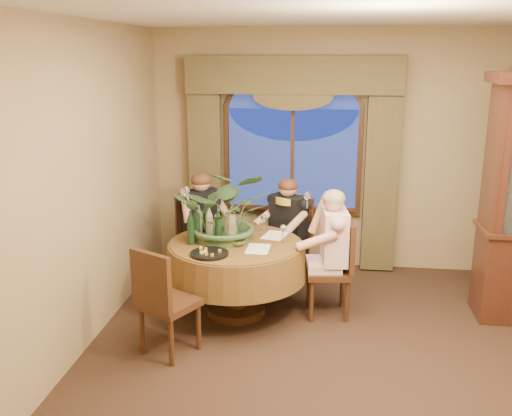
# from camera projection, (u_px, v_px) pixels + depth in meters

# --- Properties ---
(floor) EXTENTS (5.00, 5.00, 0.00)m
(floor) POSITION_uv_depth(u_px,v_px,m) (344.00, 373.00, 4.64)
(floor) COLOR black
(floor) RESTS_ON ground
(wall_back) EXTENTS (4.50, 0.00, 4.50)m
(wall_back) POSITION_uv_depth(u_px,v_px,m) (344.00, 152.00, 6.66)
(wall_back) COLOR #937953
(wall_back) RESTS_ON ground
(ceiling) EXTENTS (5.00, 5.00, 0.00)m
(ceiling) POSITION_uv_depth(u_px,v_px,m) (361.00, 10.00, 3.90)
(ceiling) COLOR white
(ceiling) RESTS_ON wall_back
(window) EXTENTS (1.62, 0.10, 1.32)m
(window) POSITION_uv_depth(u_px,v_px,m) (292.00, 160.00, 6.69)
(window) COLOR navy
(window) RESTS_ON wall_back
(arched_transom) EXTENTS (1.60, 0.06, 0.44)m
(arched_transom) POSITION_uv_depth(u_px,v_px,m) (294.00, 93.00, 6.49)
(arched_transom) COLOR navy
(arched_transom) RESTS_ON wall_back
(drapery_left) EXTENTS (0.38, 0.14, 2.32)m
(drapery_left) POSITION_uv_depth(u_px,v_px,m) (206.00, 169.00, 6.80)
(drapery_left) COLOR #473E25
(drapery_left) RESTS_ON floor
(drapery_right) EXTENTS (0.38, 0.14, 2.32)m
(drapery_right) POSITION_uv_depth(u_px,v_px,m) (381.00, 173.00, 6.55)
(drapery_right) COLOR #473E25
(drapery_right) RESTS_ON floor
(swag_valance) EXTENTS (2.45, 0.16, 0.42)m
(swag_valance) POSITION_uv_depth(u_px,v_px,m) (293.00, 75.00, 6.36)
(swag_valance) COLOR #473E25
(swag_valance) RESTS_ON wall_back
(dining_table) EXTENTS (1.39, 1.39, 0.75)m
(dining_table) POSITION_uv_depth(u_px,v_px,m) (236.00, 278.00, 5.61)
(dining_table) COLOR maroon
(dining_table) RESTS_ON floor
(chair_right) EXTENTS (0.46, 0.46, 0.96)m
(chair_right) POSITION_uv_depth(u_px,v_px,m) (328.00, 269.00, 5.57)
(chair_right) COLOR black
(chair_right) RESTS_ON floor
(chair_back_right) EXTENTS (0.57, 0.57, 0.96)m
(chair_back_right) POSITION_uv_depth(u_px,v_px,m) (287.00, 242.00, 6.34)
(chair_back_right) COLOR black
(chair_back_right) RESTS_ON floor
(chair_back) EXTENTS (0.58, 0.58, 0.96)m
(chair_back) POSITION_uv_depth(u_px,v_px,m) (200.00, 242.00, 6.37)
(chair_back) COLOR black
(chair_back) RESTS_ON floor
(chair_front_left) EXTENTS (0.57, 0.57, 0.96)m
(chair_front_left) POSITION_uv_depth(u_px,v_px,m) (169.00, 301.00, 4.85)
(chair_front_left) COLOR black
(chair_front_left) RESTS_ON floor
(person_pink) EXTENTS (0.47, 0.51, 1.28)m
(person_pink) POSITION_uv_depth(u_px,v_px,m) (334.00, 253.00, 5.54)
(person_pink) COLOR beige
(person_pink) RESTS_ON floor
(person_back) EXTENTS (0.61, 0.59, 1.26)m
(person_back) POSITION_uv_depth(u_px,v_px,m) (201.00, 228.00, 6.36)
(person_back) COLOR black
(person_back) RESTS_ON floor
(person_scarf) EXTENTS (0.58, 0.57, 1.23)m
(person_scarf) POSITION_uv_depth(u_px,v_px,m) (288.00, 232.00, 6.25)
(person_scarf) COLOR black
(person_scarf) RESTS_ON floor
(stoneware_vase) EXTENTS (0.13, 0.13, 0.25)m
(stoneware_vase) POSITION_uv_depth(u_px,v_px,m) (230.00, 225.00, 5.63)
(stoneware_vase) COLOR tan
(stoneware_vase) RESTS_ON dining_table
(centerpiece_plant) EXTENTS (0.94, 1.04, 0.81)m
(centerpiece_plant) POSITION_uv_depth(u_px,v_px,m) (227.00, 178.00, 5.46)
(centerpiece_plant) COLOR #3C5E37
(centerpiece_plant) RESTS_ON dining_table
(olive_bowl) EXTENTS (0.17, 0.17, 0.05)m
(olive_bowl) POSITION_uv_depth(u_px,v_px,m) (237.00, 242.00, 5.42)
(olive_bowl) COLOR #4E5A30
(olive_bowl) RESTS_ON dining_table
(cheese_platter) EXTENTS (0.35, 0.35, 0.02)m
(cheese_platter) POSITION_uv_depth(u_px,v_px,m) (209.00, 254.00, 5.16)
(cheese_platter) COLOR black
(cheese_platter) RESTS_ON dining_table
(wine_bottle_0) EXTENTS (0.07, 0.07, 0.33)m
(wine_bottle_0) POSITION_uv_depth(u_px,v_px,m) (219.00, 227.00, 5.42)
(wine_bottle_0) COLOR black
(wine_bottle_0) RESTS_ON dining_table
(wine_bottle_1) EXTENTS (0.07, 0.07, 0.33)m
(wine_bottle_1) POSITION_uv_depth(u_px,v_px,m) (191.00, 228.00, 5.41)
(wine_bottle_1) COLOR black
(wine_bottle_1) RESTS_ON dining_table
(wine_bottle_2) EXTENTS (0.07, 0.07, 0.33)m
(wine_bottle_2) POSITION_uv_depth(u_px,v_px,m) (199.00, 222.00, 5.61)
(wine_bottle_2) COLOR tan
(wine_bottle_2) RESTS_ON dining_table
(wine_bottle_3) EXTENTS (0.07, 0.07, 0.33)m
(wine_bottle_3) POSITION_uv_depth(u_px,v_px,m) (206.00, 220.00, 5.65)
(wine_bottle_3) COLOR black
(wine_bottle_3) RESTS_ON dining_table
(wine_bottle_4) EXTENTS (0.07, 0.07, 0.33)m
(wine_bottle_4) POSITION_uv_depth(u_px,v_px,m) (197.00, 225.00, 5.51)
(wine_bottle_4) COLOR black
(wine_bottle_4) RESTS_ON dining_table
(wine_bottle_5) EXTENTS (0.07, 0.07, 0.33)m
(wine_bottle_5) POSITION_uv_depth(u_px,v_px,m) (209.00, 223.00, 5.55)
(wine_bottle_5) COLOR tan
(wine_bottle_5) RESTS_ON dining_table
(tasting_paper_0) EXTENTS (0.22, 0.30, 0.00)m
(tasting_paper_0) POSITION_uv_depth(u_px,v_px,m) (258.00, 249.00, 5.31)
(tasting_paper_0) COLOR white
(tasting_paper_0) RESTS_ON dining_table
(tasting_paper_1) EXTENTS (0.28, 0.34, 0.00)m
(tasting_paper_1) POSITION_uv_depth(u_px,v_px,m) (275.00, 235.00, 5.70)
(tasting_paper_1) COLOR white
(tasting_paper_1) RESTS_ON dining_table
(wine_glass_person_pink) EXTENTS (0.07, 0.07, 0.18)m
(wine_glass_person_pink) POSITION_uv_depth(u_px,v_px,m) (283.00, 233.00, 5.48)
(wine_glass_person_pink) COLOR silver
(wine_glass_person_pink) RESTS_ON dining_table
(wine_glass_person_back) EXTENTS (0.07, 0.07, 0.18)m
(wine_glass_person_back) POSITION_uv_depth(u_px,v_px,m) (217.00, 221.00, 5.89)
(wine_glass_person_back) COLOR silver
(wine_glass_person_back) RESTS_ON dining_table
(wine_glass_person_scarf) EXTENTS (0.07, 0.07, 0.18)m
(wine_glass_person_scarf) POSITION_uv_depth(u_px,v_px,m) (264.00, 222.00, 5.84)
(wine_glass_person_scarf) COLOR silver
(wine_glass_person_scarf) RESTS_ON dining_table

